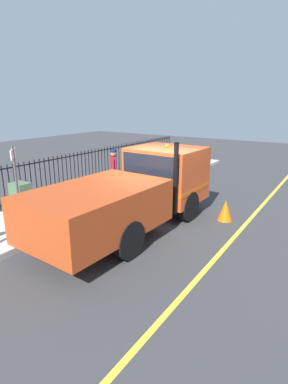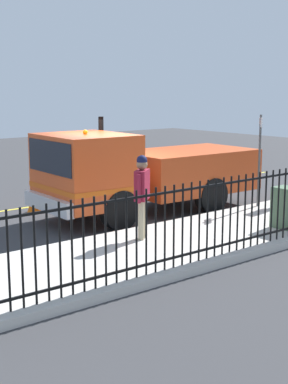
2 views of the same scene
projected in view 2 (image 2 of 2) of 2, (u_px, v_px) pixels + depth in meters
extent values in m
plane|color=#38383A|center=(114.00, 218.00, 14.64)|extent=(45.97, 45.97, 0.00)
cube|color=beige|center=(199.00, 239.00, 12.23)|extent=(2.98, 20.89, 0.17)
cube|color=yellow|center=(62.00, 202.00, 16.59)|extent=(0.12, 18.81, 0.01)
cube|color=#D84C1E|center=(86.00, 170.00, 13.78)|extent=(2.32, 2.05, 1.74)
cube|color=black|center=(86.00, 154.00, 13.71)|extent=(2.14, 2.08, 0.77)
cube|color=#B8411A|center=(187.00, 170.00, 15.79)|extent=(2.39, 3.76, 1.13)
cube|color=silver|center=(48.00, 204.00, 13.28)|extent=(2.14, 0.29, 0.36)
cube|color=#DB5914|center=(86.00, 185.00, 13.85)|extent=(2.34, 2.07, 0.12)
cylinder|color=black|center=(119.00, 210.00, 13.32)|extent=(0.34, 0.97, 0.96)
cylinder|color=black|center=(76.00, 197.00, 14.90)|extent=(0.34, 0.97, 0.96)
cylinder|color=black|center=(211.00, 195.00, 15.11)|extent=(0.34, 0.97, 0.96)
cylinder|color=black|center=(164.00, 185.00, 16.68)|extent=(0.34, 0.97, 0.96)
sphere|color=orange|center=(85.00, 132.00, 13.61)|extent=(0.12, 0.12, 0.12)
cylinder|color=black|center=(101.00, 156.00, 15.14)|extent=(0.14, 0.14, 2.09)
cube|color=maroon|center=(142.00, 185.00, 11.76)|extent=(0.49, 0.54, 0.63)
sphere|color=#997051|center=(142.00, 164.00, 11.68)|extent=(0.23, 0.23, 0.23)
sphere|color=#14193F|center=(142.00, 160.00, 11.67)|extent=(0.22, 0.22, 0.22)
cylinder|color=tan|center=(141.00, 220.00, 11.81)|extent=(0.13, 0.13, 0.85)
cylinder|color=tan|center=(143.00, 218.00, 11.99)|extent=(0.13, 0.13, 0.85)
cylinder|color=maroon|center=(139.00, 189.00, 11.50)|extent=(0.09, 0.09, 0.60)
cylinder|color=maroon|center=(145.00, 184.00, 12.04)|extent=(0.09, 0.09, 0.60)
cylinder|color=black|center=(8.00, 261.00, 7.96)|extent=(0.04, 0.04, 1.51)
cylinder|color=black|center=(22.00, 258.00, 8.09)|extent=(0.04, 0.04, 1.51)
cylinder|color=black|center=(35.00, 256.00, 8.23)|extent=(0.04, 0.04, 1.51)
cylinder|color=black|center=(48.00, 253.00, 8.36)|extent=(0.04, 0.04, 1.51)
cylinder|color=black|center=(60.00, 250.00, 8.49)|extent=(0.04, 0.04, 1.51)
cylinder|color=black|center=(72.00, 248.00, 8.62)|extent=(0.04, 0.04, 1.51)
cylinder|color=black|center=(84.00, 245.00, 8.75)|extent=(0.04, 0.04, 1.51)
cylinder|color=black|center=(95.00, 243.00, 8.88)|extent=(0.04, 0.04, 1.51)
cylinder|color=black|center=(106.00, 241.00, 9.02)|extent=(0.04, 0.04, 1.51)
cylinder|color=black|center=(116.00, 239.00, 9.15)|extent=(0.04, 0.04, 1.51)
cylinder|color=black|center=(127.00, 236.00, 9.28)|extent=(0.04, 0.04, 1.51)
cylinder|color=black|center=(137.00, 234.00, 9.41)|extent=(0.04, 0.04, 1.51)
cylinder|color=black|center=(146.00, 232.00, 9.54)|extent=(0.04, 0.04, 1.51)
cylinder|color=black|center=(156.00, 230.00, 9.68)|extent=(0.04, 0.04, 1.51)
cylinder|color=black|center=(165.00, 228.00, 9.81)|extent=(0.04, 0.04, 1.51)
cylinder|color=black|center=(174.00, 227.00, 9.94)|extent=(0.04, 0.04, 1.51)
cylinder|color=black|center=(183.00, 225.00, 10.07)|extent=(0.04, 0.04, 1.51)
cylinder|color=black|center=(191.00, 223.00, 10.20)|extent=(0.04, 0.04, 1.51)
cylinder|color=black|center=(199.00, 221.00, 10.33)|extent=(0.04, 0.04, 1.51)
cylinder|color=black|center=(207.00, 219.00, 10.47)|extent=(0.04, 0.04, 1.51)
cylinder|color=black|center=(215.00, 218.00, 10.60)|extent=(0.04, 0.04, 1.51)
cylinder|color=black|center=(223.00, 216.00, 10.73)|extent=(0.04, 0.04, 1.51)
cylinder|color=black|center=(230.00, 215.00, 10.86)|extent=(0.04, 0.04, 1.51)
cylinder|color=black|center=(238.00, 213.00, 10.99)|extent=(0.04, 0.04, 1.51)
cylinder|color=black|center=(245.00, 212.00, 11.12)|extent=(0.04, 0.04, 1.51)
cylinder|color=black|center=(252.00, 210.00, 11.26)|extent=(0.04, 0.04, 1.51)
cylinder|color=black|center=(259.00, 209.00, 11.39)|extent=(0.04, 0.04, 1.51)
cylinder|color=black|center=(265.00, 207.00, 11.52)|extent=(0.04, 0.04, 1.51)
cylinder|color=black|center=(272.00, 206.00, 11.65)|extent=(0.04, 0.04, 1.51)
cylinder|color=black|center=(278.00, 205.00, 11.78)|extent=(0.04, 0.04, 1.51)
cylinder|color=black|center=(284.00, 203.00, 11.92)|extent=(0.04, 0.04, 1.51)
cube|color=black|center=(246.00, 180.00, 11.01)|extent=(0.04, 17.76, 0.04)
cube|color=black|center=(244.00, 240.00, 11.23)|extent=(0.04, 17.76, 0.04)
cube|color=#4C6B4C|center=(288.00, 208.00, 12.82)|extent=(0.64, 0.47, 0.94)
cone|color=orange|center=(35.00, 200.00, 15.25)|extent=(0.47, 0.47, 0.67)
cylinder|color=#4C4C4C|center=(259.00, 161.00, 15.05)|extent=(0.06, 0.06, 2.47)
cube|color=white|center=(261.00, 122.00, 14.86)|extent=(0.38, 0.37, 0.24)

